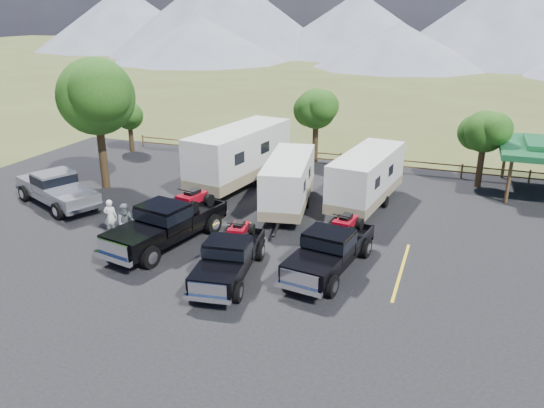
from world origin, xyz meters
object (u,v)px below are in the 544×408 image
(tree_big_nw, at_px, (96,96))
(trailer_left, at_px, (240,156))
(trailer_center, at_px, (288,183))
(rig_left, at_px, (168,222))
(person_b, at_px, (127,224))
(rig_center, at_px, (229,256))
(pickup_silver, at_px, (57,189))
(rig_right, at_px, (331,248))
(person_a, at_px, (111,217))
(trailer_right, at_px, (367,179))

(tree_big_nw, xyz_separation_m, trailer_left, (7.62, 3.25, -3.69))
(trailer_left, relative_size, trailer_center, 1.24)
(rig_left, height_order, trailer_left, trailer_left)
(person_b, bearing_deg, trailer_center, 13.91)
(person_b, bearing_deg, trailer_left, 44.51)
(rig_center, distance_m, trailer_left, 11.98)
(trailer_left, xyz_separation_m, person_b, (-1.53, -9.78, -0.90))
(tree_big_nw, height_order, rig_left, tree_big_nw)
(rig_left, distance_m, pickup_silver, 8.73)
(person_b, bearing_deg, rig_right, -32.84)
(trailer_center, height_order, person_a, trailer_center)
(tree_big_nw, height_order, trailer_left, tree_big_nw)
(tree_big_nw, distance_m, rig_right, 17.37)
(trailer_center, xyz_separation_m, person_b, (-5.66, -6.86, -0.54))
(rig_right, bearing_deg, rig_center, -143.49)
(rig_center, xyz_separation_m, trailer_right, (3.70, 10.11, 0.68))
(pickup_silver, bearing_deg, person_a, 89.28)
(rig_center, distance_m, pickup_silver, 13.12)
(rig_right, bearing_deg, pickup_silver, -179.40)
(pickup_silver, bearing_deg, rig_right, 105.39)
(trailer_center, bearing_deg, tree_big_nw, 171.49)
(rig_right, height_order, person_b, rig_right)
(tree_big_nw, xyz_separation_m, trailer_right, (15.63, 2.23, -3.97))
(rig_right, relative_size, person_b, 3.26)
(person_a, relative_size, person_b, 0.93)
(person_b, bearing_deg, trailer_right, 5.97)
(trailer_right, bearing_deg, pickup_silver, -152.35)
(rig_center, xyz_separation_m, pickup_silver, (-12.41, 4.26, 0.09))
(rig_right, xyz_separation_m, person_b, (-9.59, -0.63, -0.01))
(tree_big_nw, height_order, trailer_center, tree_big_nw)
(rig_center, height_order, rig_right, rig_right)
(tree_big_nw, xyz_separation_m, person_a, (4.79, -5.98, -4.66))
(trailer_left, height_order, trailer_right, trailer_left)
(tree_big_nw, distance_m, person_a, 8.97)
(person_a, bearing_deg, tree_big_nw, -65.76)
(trailer_left, relative_size, person_b, 5.35)
(tree_big_nw, distance_m, person_b, 10.04)
(trailer_center, distance_m, person_b, 8.91)
(trailer_left, height_order, pickup_silver, trailer_left)
(tree_big_nw, bearing_deg, rig_center, -33.44)
(pickup_silver, bearing_deg, rig_center, 94.49)
(trailer_right, xyz_separation_m, person_b, (-9.55, -8.76, -0.62))
(trailer_left, height_order, person_a, trailer_left)
(trailer_right, bearing_deg, rig_left, -125.62)
(rig_right, height_order, trailer_left, trailer_left)
(rig_left, bearing_deg, rig_right, 12.04)
(trailer_left, distance_m, person_a, 9.70)
(rig_center, bearing_deg, trailer_left, 103.28)
(trailer_right, bearing_deg, person_b, -129.77)
(tree_big_nw, distance_m, trailer_right, 16.28)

